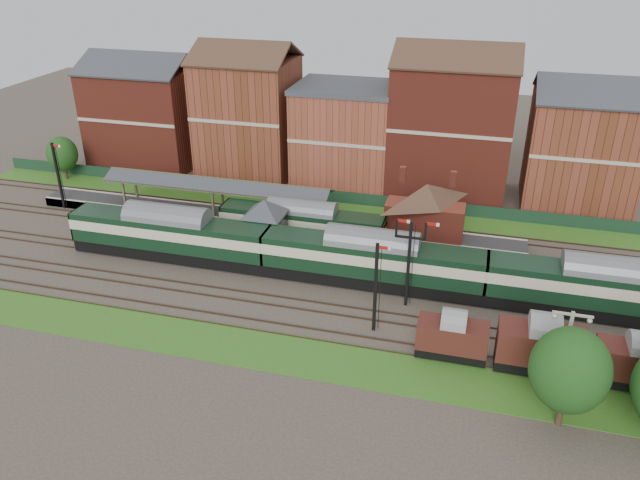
% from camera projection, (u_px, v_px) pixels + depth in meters
% --- Properties ---
extents(ground, '(160.00, 160.00, 0.00)m').
position_uv_depth(ground, '(285.00, 273.00, 59.81)').
color(ground, '#473D33').
rests_on(ground, ground).
extents(grass_back, '(90.00, 4.50, 0.06)m').
position_uv_depth(grass_back, '(327.00, 208.00, 73.59)').
color(grass_back, '#2D6619').
rests_on(grass_back, ground).
extents(grass_front, '(90.00, 5.00, 0.06)m').
position_uv_depth(grass_front, '(238.00, 345.00, 49.46)').
color(grass_front, '#2D6619').
rests_on(grass_front, ground).
extents(fence, '(90.00, 0.12, 1.50)m').
position_uv_depth(fence, '(331.00, 196.00, 74.99)').
color(fence, '#193823').
rests_on(fence, ground).
extents(platform, '(55.00, 3.40, 1.00)m').
position_uv_depth(platform, '(269.00, 221.00, 69.16)').
color(platform, '#2D2D2D').
rests_on(platform, ground).
extents(signal_box, '(5.40, 5.40, 6.00)m').
position_uv_depth(signal_box, '(265.00, 226.00, 61.88)').
color(signal_box, '#6F7E5A').
rests_on(signal_box, ground).
extents(brick_hut, '(3.20, 2.64, 2.94)m').
position_uv_depth(brick_hut, '(343.00, 253.00, 60.91)').
color(brick_hut, brown).
rests_on(brick_hut, ground).
extents(station_building, '(8.10, 8.10, 5.90)m').
position_uv_depth(station_building, '(425.00, 209.00, 63.63)').
color(station_building, maroon).
rests_on(station_building, platform).
extents(canopy, '(26.00, 3.89, 4.08)m').
position_uv_depth(canopy, '(216.00, 182.00, 68.73)').
color(canopy, '#4B4D30').
rests_on(canopy, platform).
extents(semaphore_bracket, '(3.60, 0.25, 8.18)m').
position_uv_depth(semaphore_bracket, '(409.00, 258.00, 52.76)').
color(semaphore_bracket, black).
rests_on(semaphore_bracket, ground).
extents(semaphore_platform_end, '(1.23, 0.25, 8.00)m').
position_uv_depth(semaphore_platform_end, '(58.00, 175.00, 71.85)').
color(semaphore_platform_end, black).
rests_on(semaphore_platform_end, ground).
extents(semaphore_siding, '(1.23, 0.25, 8.00)m').
position_uv_depth(semaphore_siding, '(376.00, 287.00, 49.56)').
color(semaphore_siding, black).
rests_on(semaphore_siding, ground).
extents(yard_lamp, '(2.60, 0.22, 7.00)m').
position_uv_depth(yard_lamp, '(565.00, 349.00, 42.49)').
color(yard_lamp, beige).
rests_on(yard_lamp, ground).
extents(town_backdrop, '(69.00, 10.00, 16.00)m').
position_uv_depth(town_backdrop, '(344.00, 129.00, 78.25)').
color(town_backdrop, maroon).
rests_on(town_backdrop, ground).
extents(dmu_train, '(60.84, 3.19, 4.67)m').
position_uv_depth(dmu_train, '(372.00, 259.00, 56.63)').
color(dmu_train, black).
rests_on(dmu_train, ground).
extents(platform_railcar, '(17.28, 2.73, 3.98)m').
position_uv_depth(platform_railcar, '(302.00, 223.00, 64.41)').
color(platform_railcar, black).
rests_on(platform_railcar, ground).
extents(goods_van_a, '(5.32, 2.31, 3.23)m').
position_uv_depth(goods_van_a, '(452.00, 337.00, 47.39)').
color(goods_van_a, black).
rests_on(goods_van_a, ground).
extents(goods_van_b, '(6.34, 2.75, 3.84)m').
position_uv_depth(goods_van_b, '(541.00, 347.00, 45.74)').
color(goods_van_b, black).
rests_on(goods_van_b, ground).
extents(goods_van_c, '(5.74, 2.49, 3.48)m').
position_uv_depth(goods_van_c, '(638.00, 364.00, 44.27)').
color(goods_van_c, black).
rests_on(goods_van_c, ground).
extents(tree_far, '(5.08, 5.08, 7.41)m').
position_uv_depth(tree_far, '(570.00, 370.00, 39.70)').
color(tree_far, '#382619').
rests_on(tree_far, ground).
extents(tree_back, '(3.92, 3.92, 5.73)m').
position_uv_depth(tree_back, '(62.00, 154.00, 80.61)').
color(tree_back, '#382619').
rests_on(tree_back, ground).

